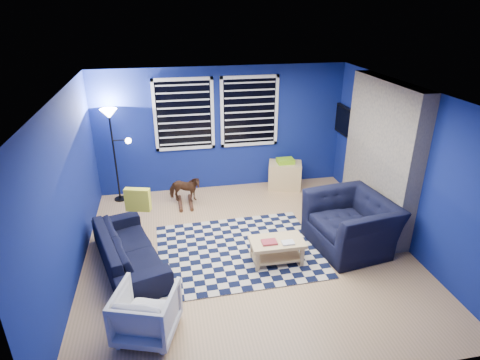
{
  "coord_description": "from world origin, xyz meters",
  "views": [
    {
      "loc": [
        -1.13,
        -5.2,
        3.62
      ],
      "look_at": [
        -0.06,
        0.3,
        1.11
      ],
      "focal_mm": 30.0,
      "sensor_mm": 36.0,
      "label": 1
    }
  ],
  "objects_px": {
    "sofa": "(129,249)",
    "armchair_big": "(351,223)",
    "rocking_horse": "(185,189)",
    "cabinet": "(285,175)",
    "tv": "(347,123)",
    "coffee_table": "(277,246)",
    "armchair_bent": "(146,312)",
    "floor_lamp": "(112,127)"
  },
  "relations": [
    {
      "from": "cabinet",
      "to": "armchair_bent",
      "type": "bearing_deg",
      "value": -110.55
    },
    {
      "from": "sofa",
      "to": "armchair_bent",
      "type": "xyz_separation_m",
      "value": [
        0.28,
        -1.44,
        0.04
      ]
    },
    {
      "from": "armchair_bent",
      "to": "coffee_table",
      "type": "relative_size",
      "value": 0.87
    },
    {
      "from": "tv",
      "to": "rocking_horse",
      "type": "bearing_deg",
      "value": -176.2
    },
    {
      "from": "armchair_big",
      "to": "floor_lamp",
      "type": "xyz_separation_m",
      "value": [
        -3.73,
        2.4,
        1.09
      ]
    },
    {
      "from": "sofa",
      "to": "floor_lamp",
      "type": "distance_m",
      "value": 2.59
    },
    {
      "from": "cabinet",
      "to": "floor_lamp",
      "type": "xyz_separation_m",
      "value": [
        -3.35,
        0.07,
        1.21
      ]
    },
    {
      "from": "rocking_horse",
      "to": "coffee_table",
      "type": "bearing_deg",
      "value": -136.41
    },
    {
      "from": "sofa",
      "to": "coffee_table",
      "type": "height_order",
      "value": "sofa"
    },
    {
      "from": "sofa",
      "to": "cabinet",
      "type": "relative_size",
      "value": 2.48
    },
    {
      "from": "floor_lamp",
      "to": "coffee_table",
      "type": "bearing_deg",
      "value": -46.67
    },
    {
      "from": "coffee_table",
      "to": "cabinet",
      "type": "height_order",
      "value": "cabinet"
    },
    {
      "from": "armchair_big",
      "to": "floor_lamp",
      "type": "bearing_deg",
      "value": -131.7
    },
    {
      "from": "tv",
      "to": "cabinet",
      "type": "bearing_deg",
      "value": 171.54
    },
    {
      "from": "tv",
      "to": "coffee_table",
      "type": "distance_m",
      "value": 3.34
    },
    {
      "from": "tv",
      "to": "coffee_table",
      "type": "xyz_separation_m",
      "value": [
        -2.08,
        -2.36,
        -1.12
      ]
    },
    {
      "from": "sofa",
      "to": "cabinet",
      "type": "bearing_deg",
      "value": -70.98
    },
    {
      "from": "armchair_bent",
      "to": "cabinet",
      "type": "distance_m",
      "value": 4.56
    },
    {
      "from": "sofa",
      "to": "floor_lamp",
      "type": "height_order",
      "value": "floor_lamp"
    },
    {
      "from": "armchair_bent",
      "to": "cabinet",
      "type": "xyz_separation_m",
      "value": [
        2.77,
        3.62,
        -0.03
      ]
    },
    {
      "from": "armchair_bent",
      "to": "floor_lamp",
      "type": "height_order",
      "value": "floor_lamp"
    },
    {
      "from": "tv",
      "to": "rocking_horse",
      "type": "height_order",
      "value": "tv"
    },
    {
      "from": "tv",
      "to": "coffee_table",
      "type": "bearing_deg",
      "value": -131.35
    },
    {
      "from": "rocking_horse",
      "to": "floor_lamp",
      "type": "distance_m",
      "value": 1.77
    },
    {
      "from": "armchair_big",
      "to": "rocking_horse",
      "type": "distance_m",
      "value": 3.15
    },
    {
      "from": "tv",
      "to": "floor_lamp",
      "type": "relative_size",
      "value": 0.55
    },
    {
      "from": "cabinet",
      "to": "armchair_big",
      "type": "bearing_deg",
      "value": -64.0
    },
    {
      "from": "sofa",
      "to": "rocking_horse",
      "type": "height_order",
      "value": "rocking_horse"
    },
    {
      "from": "rocking_horse",
      "to": "tv",
      "type": "bearing_deg",
      "value": -72.32
    },
    {
      "from": "rocking_horse",
      "to": "coffee_table",
      "type": "xyz_separation_m",
      "value": [
        1.22,
        -2.14,
        -0.06
      ]
    },
    {
      "from": "tv",
      "to": "floor_lamp",
      "type": "height_order",
      "value": "floor_lamp"
    },
    {
      "from": "sofa",
      "to": "rocking_horse",
      "type": "relative_size",
      "value": 3.05
    },
    {
      "from": "sofa",
      "to": "armchair_big",
      "type": "relative_size",
      "value": 1.49
    },
    {
      "from": "armchair_big",
      "to": "cabinet",
      "type": "relative_size",
      "value": 1.66
    },
    {
      "from": "tv",
      "to": "sofa",
      "type": "bearing_deg",
      "value": -154.63
    },
    {
      "from": "rocking_horse",
      "to": "cabinet",
      "type": "distance_m",
      "value": 2.15
    },
    {
      "from": "cabinet",
      "to": "floor_lamp",
      "type": "height_order",
      "value": "floor_lamp"
    },
    {
      "from": "rocking_horse",
      "to": "coffee_table",
      "type": "distance_m",
      "value": 2.47
    },
    {
      "from": "sofa",
      "to": "armchair_big",
      "type": "distance_m",
      "value": 3.43
    },
    {
      "from": "rocking_horse",
      "to": "armchair_bent",
      "type": "bearing_deg",
      "value": -177.61
    },
    {
      "from": "armchair_big",
      "to": "sofa",
      "type": "bearing_deg",
      "value": -101.31
    },
    {
      "from": "armchair_bent",
      "to": "floor_lamp",
      "type": "relative_size",
      "value": 0.38
    }
  ]
}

